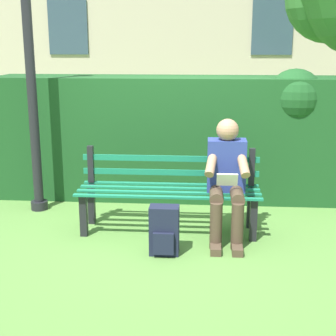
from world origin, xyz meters
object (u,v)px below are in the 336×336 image
object	(u,v)px
person_seated	(227,177)
lamp_post	(29,53)
backpack	(164,231)
park_bench	(169,190)

from	to	relation	value
person_seated	lamp_post	world-z (taller)	lamp_post
backpack	lamp_post	bearing A→B (deg)	-36.18
person_seated	backpack	xyz separation A→B (m)	(0.58, 0.46, -0.40)
park_bench	lamp_post	distance (m)	2.14
lamp_post	park_bench	bearing A→B (deg)	161.56
park_bench	backpack	size ratio (longest dim) A/B	4.02
park_bench	person_seated	size ratio (longest dim) A/B	1.57
person_seated	backpack	size ratio (longest dim) A/B	2.57
park_bench	lamp_post	size ratio (longest dim) A/B	0.59
park_bench	lamp_post	xyz separation A→B (m)	(1.57, -0.52, 1.37)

